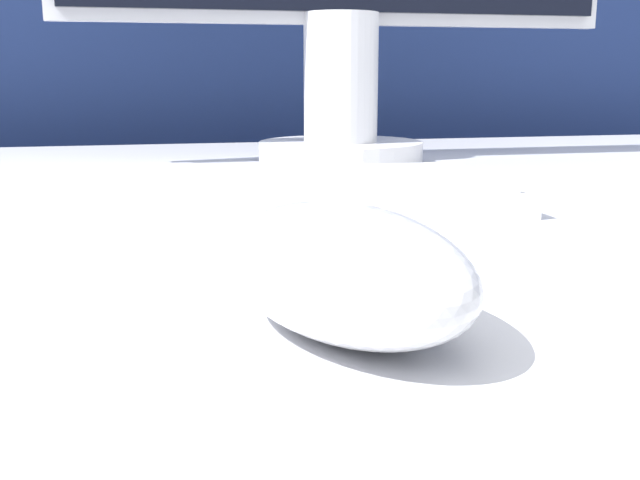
% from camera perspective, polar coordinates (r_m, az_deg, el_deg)
% --- Properties ---
extents(partition_panel, '(5.00, 0.03, 1.43)m').
position_cam_1_polar(partition_panel, '(1.14, -12.33, 7.69)').
color(partition_panel, navy).
rests_on(partition_panel, ground_plane).
extents(computer_mouse_near, '(0.10, 0.14, 0.05)m').
position_cam_1_polar(computer_mouse_near, '(0.26, 1.78, -2.18)').
color(computer_mouse_near, silver).
rests_on(computer_mouse_near, desk).
extents(keyboard, '(0.38, 0.12, 0.02)m').
position_cam_1_polar(keyboard, '(0.49, -7.15, 3.24)').
color(keyboard, white).
rests_on(keyboard, desk).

